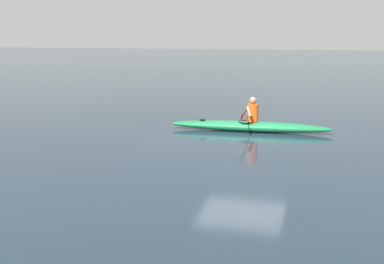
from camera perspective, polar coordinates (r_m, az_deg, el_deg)
ground_plane at (r=14.40m, az=6.00°, el=-0.17°), size 160.00×160.00×0.00m
kayak at (r=14.68m, az=6.75°, el=0.66°), size 4.83×0.77×0.31m
kayaker at (r=14.59m, az=6.99°, el=2.43°), size 0.44×2.47×0.74m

